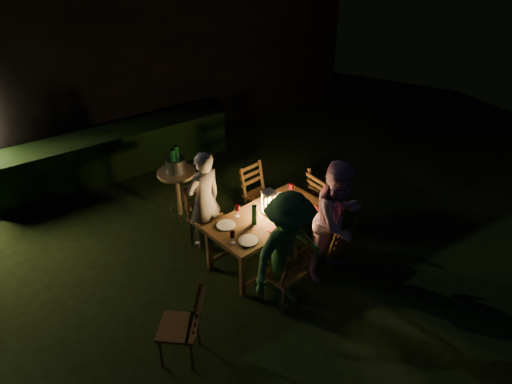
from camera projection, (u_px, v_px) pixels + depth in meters
garden_envelope at (86, 49)px, 10.14m from camera, size 40.00×40.00×3.20m
dining_table at (268, 221)px, 6.73m from camera, size 1.77×1.07×0.69m
chair_near_left at (284, 283)px, 6.17m from camera, size 0.52×0.54×0.96m
chair_near_right at (331, 253)px, 6.69m from camera, size 0.44×0.47×0.89m
chair_far_left at (208, 227)px, 7.12m from camera, size 0.55×0.57×1.02m
chair_far_right at (259, 203)px, 7.71m from camera, size 0.47×0.50×0.92m
chair_end at (326, 206)px, 7.60m from camera, size 0.48×0.45×0.98m
chair_spare at (181, 337)px, 5.45m from camera, size 0.63×0.63×0.97m
person_house_side at (204, 200)px, 6.92m from camera, size 0.59×0.44×1.50m
person_opp_right at (338, 221)px, 6.36m from camera, size 0.90×0.75×1.68m
person_opp_left at (288, 253)px, 5.86m from camera, size 1.13×0.76×1.62m
lantern at (268, 204)px, 6.67m from camera, size 0.16×0.16×0.35m
plate_far_left at (226, 225)px, 6.51m from camera, size 0.25×0.25×0.01m
plate_near_left at (248, 240)px, 6.24m from camera, size 0.25×0.25×0.01m
plate_far_right at (280, 197)px, 7.08m from camera, size 0.25×0.25×0.01m
plate_near_right at (303, 210)px, 6.81m from camera, size 0.25×0.25×0.01m
wineglass_a at (237, 211)px, 6.65m from camera, size 0.06×0.06×0.18m
wineglass_b at (233, 237)px, 6.16m from camera, size 0.06×0.06×0.18m
wineglass_c at (299, 211)px, 6.64m from camera, size 0.06×0.06×0.18m
wineglass_d at (291, 189)px, 7.11m from camera, size 0.06×0.06×0.18m
wineglass_e at (279, 224)px, 6.40m from camera, size 0.06×0.06×0.18m
bottle_table at (254, 215)px, 6.47m from camera, size 0.07×0.07×0.28m
napkin_left at (277, 231)px, 6.40m from camera, size 0.18×0.14×0.01m
napkin_right at (312, 210)px, 6.81m from camera, size 0.18×0.14×0.01m
phone at (248, 246)px, 6.15m from camera, size 0.14×0.07×0.01m
side_table at (177, 177)px, 7.57m from camera, size 0.58×0.58×0.78m
ice_bucket at (176, 165)px, 7.46m from camera, size 0.30×0.30×0.22m
bottle_bucket_a at (173, 164)px, 7.38m from camera, size 0.07×0.07×0.32m
bottle_bucket_b at (177, 160)px, 7.48m from camera, size 0.07×0.07×0.32m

